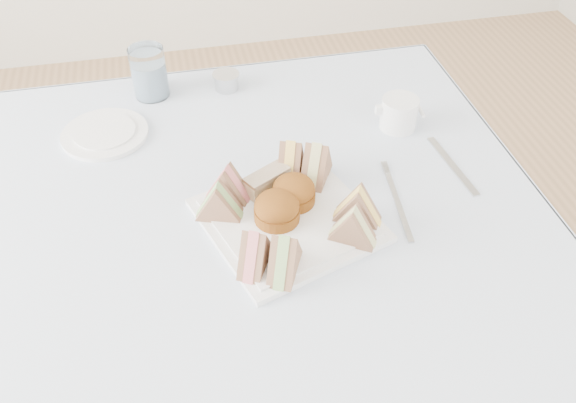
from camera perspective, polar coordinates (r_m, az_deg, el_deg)
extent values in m
cube|color=brown|center=(1.36, -2.09, -12.60)|extent=(0.90, 0.90, 0.74)
cube|color=silver|center=(1.08, -2.58, -1.21)|extent=(1.02, 1.02, 0.01)
cube|color=white|center=(1.05, 0.00, -1.76)|extent=(0.34, 0.34, 0.01)
cylinder|color=#6E320D|center=(1.02, -1.05, -0.69)|extent=(0.10, 0.10, 0.05)
cylinder|color=#6E320D|center=(1.06, 0.54, 0.94)|extent=(0.10, 0.10, 0.05)
cube|color=tan|center=(1.09, -1.97, 1.88)|extent=(0.09, 0.07, 0.04)
cylinder|color=white|center=(1.30, -16.75, 6.08)|extent=(0.21, 0.21, 0.01)
cylinder|color=white|center=(1.38, -12.87, 11.70)|extent=(0.10, 0.10, 0.11)
cylinder|color=#B9B9B9|center=(1.39, -5.78, 11.07)|extent=(0.08, 0.08, 0.03)
cube|color=#B9B9B9|center=(1.21, 15.12, 3.28)|extent=(0.03, 0.18, 0.00)
cube|color=#B9B9B9|center=(1.10, 10.33, -0.43)|extent=(0.03, 0.18, 0.00)
cylinder|color=white|center=(1.27, 10.35, 8.12)|extent=(0.08, 0.08, 0.07)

